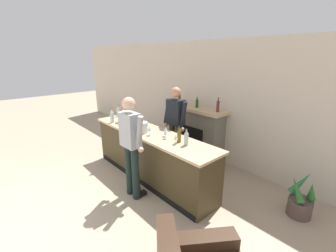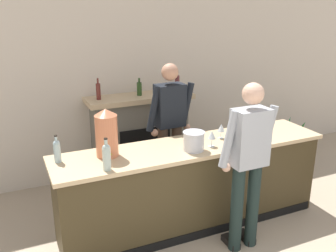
# 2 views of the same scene
# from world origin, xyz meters

# --- Properties ---
(wall_back_panel) EXTENTS (12.00, 0.07, 2.75)m
(wall_back_panel) POSITION_xyz_m (0.00, 4.35, 1.38)
(wall_back_panel) COLOR beige
(wall_back_panel) RESTS_ON ground_plane
(bar_counter) EXTENTS (3.12, 0.69, 1.00)m
(bar_counter) POSITION_xyz_m (0.16, 2.61, 0.50)
(bar_counter) COLOR #3F331D
(bar_counter) RESTS_ON ground_plane
(fireplace_stone) EXTENTS (1.52, 0.52, 1.56)m
(fireplace_stone) POSITION_xyz_m (0.06, 4.09, 0.63)
(fireplace_stone) COLOR slate
(fireplace_stone) RESTS_ON ground_plane
(potted_plant_corner) EXTENTS (0.43, 0.48, 0.71)m
(potted_plant_corner) POSITION_xyz_m (2.62, 3.65, 0.25)
(potted_plant_corner) COLOR brown
(potted_plant_corner) RESTS_ON ground_plane
(person_customer) EXTENTS (0.66, 0.30, 1.79)m
(person_customer) POSITION_xyz_m (0.44, 2.00, 0.99)
(person_customer) COLOR #1B2825
(person_customer) RESTS_ON ground_plane
(person_bartender) EXTENTS (0.66, 0.32, 1.80)m
(person_bartender) POSITION_xyz_m (0.17, 3.28, 1.00)
(person_bartender) COLOR #4E3B2E
(person_bartender) RESTS_ON ground_plane
(copper_dispenser) EXTENTS (0.23, 0.27, 0.50)m
(copper_dispenser) POSITION_xyz_m (-0.79, 2.70, 1.25)
(copper_dispenser) COLOR #CC724C
(copper_dispenser) RESTS_ON bar_counter
(ice_bucket_steel) EXTENTS (0.24, 0.24, 0.21)m
(ice_bucket_steel) POSITION_xyz_m (0.09, 2.47, 1.10)
(ice_bucket_steel) COLOR silver
(ice_bucket_steel) RESTS_ON bar_counter
(wine_bottle_merlot_tall) EXTENTS (0.07, 0.07, 0.28)m
(wine_bottle_merlot_tall) POSITION_xyz_m (0.91, 2.66, 1.12)
(wine_bottle_merlot_tall) COLOR brown
(wine_bottle_merlot_tall) RESTS_ON bar_counter
(wine_bottle_chardonnay_pale) EXTENTS (0.07, 0.07, 0.28)m
(wine_bottle_chardonnay_pale) POSITION_xyz_m (1.09, 2.65, 1.12)
(wine_bottle_chardonnay_pale) COLOR #A2A9B7
(wine_bottle_chardonnay_pale) RESTS_ON bar_counter
(wine_bottle_burgundy_dark) EXTENTS (0.08, 0.08, 0.32)m
(wine_bottle_burgundy_dark) POSITION_xyz_m (-0.89, 2.37, 1.14)
(wine_bottle_burgundy_dark) COLOR #AABDB5
(wine_bottle_burgundy_dark) RESTS_ON bar_counter
(wine_bottle_cabernet_heavy) EXTENTS (0.07, 0.07, 0.28)m
(wine_bottle_cabernet_heavy) POSITION_xyz_m (-1.28, 2.75, 1.12)
(wine_bottle_cabernet_heavy) COLOR #9DB9BD
(wine_bottle_cabernet_heavy) RESTS_ON bar_counter
(wine_glass_mid_counter) EXTENTS (0.09, 0.09, 0.18)m
(wine_glass_mid_counter) POSITION_xyz_m (0.31, 2.49, 1.13)
(wine_glass_mid_counter) COLOR silver
(wine_glass_mid_counter) RESTS_ON bar_counter
(wine_glass_front_right) EXTENTS (0.08, 0.08, 0.16)m
(wine_glass_front_right) POSITION_xyz_m (0.64, 2.60, 1.11)
(wine_glass_front_right) COLOR silver
(wine_glass_front_right) RESTS_ON bar_counter
(wine_glass_back_row) EXTENTS (0.08, 0.08, 0.18)m
(wine_glass_back_row) POSITION_xyz_m (0.55, 2.67, 1.12)
(wine_glass_back_row) COLOR silver
(wine_glass_back_row) RESTS_ON bar_counter
(wine_glass_front_left) EXTENTS (0.07, 0.07, 0.17)m
(wine_glass_front_left) POSITION_xyz_m (0.95, 2.55, 1.12)
(wine_glass_front_left) COLOR silver
(wine_glass_front_left) RESTS_ON bar_counter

